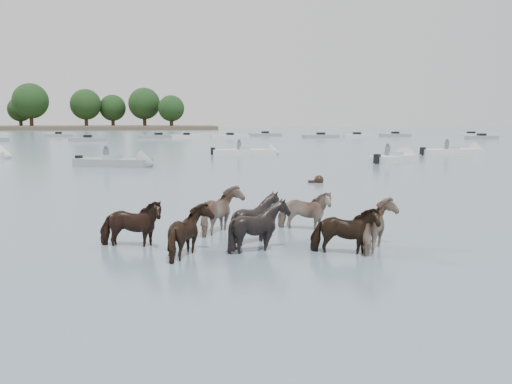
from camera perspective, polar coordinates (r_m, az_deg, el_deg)
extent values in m
plane|color=slate|center=(12.17, -10.86, -6.47)|extent=(400.00, 400.00, 0.00)
imported|color=black|center=(13.08, -12.61, -3.53)|extent=(1.63, 0.95, 1.29)
imported|color=#9C7A69|center=(14.38, -3.31, -2.23)|extent=(1.25, 1.43, 1.36)
imported|color=black|center=(13.27, 0.04, -3.02)|extent=(1.37, 1.25, 1.37)
imported|color=gray|center=(14.82, 4.92, -2.20)|extent=(1.60, 1.12, 1.24)
imported|color=black|center=(11.97, -6.52, -4.44)|extent=(1.16, 1.33, 1.28)
imported|color=black|center=(12.39, 0.38, -3.84)|extent=(1.53, 1.46, 1.34)
imported|color=black|center=(12.24, 8.99, -4.28)|extent=(1.61, 1.06, 1.25)
imported|color=#9D826A|center=(12.78, 12.67, -3.72)|extent=(1.21, 1.38, 1.32)
sphere|color=black|center=(25.86, 6.41, 1.23)|extent=(0.44, 0.44, 0.44)
cube|color=black|center=(25.81, 5.87, 1.00)|extent=(0.50, 0.22, 0.18)
cube|color=gray|center=(35.58, -14.32, 2.86)|extent=(4.87, 3.06, 0.55)
cone|color=gray|center=(34.61, -10.91, 2.84)|extent=(1.39, 1.81, 1.60)
cube|color=#99ADB7|center=(35.55, -14.34, 3.42)|extent=(1.13, 1.32, 0.35)
cube|color=black|center=(36.65, -17.55, 3.11)|extent=(0.45, 0.45, 0.60)
cylinder|color=#595966|center=(35.59, -14.99, 3.73)|extent=(0.36, 0.36, 0.70)
sphere|color=#595966|center=(35.57, -15.02, 4.45)|extent=(0.24, 0.24, 0.24)
cube|color=silver|center=(45.02, -1.22, 4.00)|extent=(5.01, 1.65, 0.55)
cone|color=silver|center=(45.38, 1.93, 4.03)|extent=(0.91, 1.61, 1.60)
cube|color=#99ADB7|center=(45.00, -1.22, 4.45)|extent=(0.81, 1.13, 0.35)
cube|color=black|center=(44.79, -4.41, 4.16)|extent=(0.35, 0.35, 0.60)
cylinder|color=#595966|center=(44.95, -1.73, 4.70)|extent=(0.36, 0.36, 0.70)
sphere|color=#595966|center=(44.93, -1.73, 5.27)|extent=(0.24, 0.24, 0.24)
cube|color=silver|center=(38.81, 13.76, 3.24)|extent=(4.19, 3.86, 0.55)
cone|color=silver|center=(40.62, 15.18, 3.37)|extent=(1.71, 1.81, 1.60)
cube|color=#99ADB7|center=(38.79, 13.78, 3.76)|extent=(1.33, 1.37, 0.35)
cube|color=black|center=(37.02, 12.21, 3.33)|extent=(0.49, 0.49, 0.60)
cylinder|color=#595966|center=(38.64, 13.23, 4.06)|extent=(0.36, 0.36, 0.70)
sphere|color=#595966|center=(38.61, 13.25, 4.72)|extent=(0.24, 0.24, 0.24)
cube|color=silver|center=(48.40, 19.22, 3.83)|extent=(5.48, 2.38, 0.55)
cone|color=silver|center=(49.98, 21.71, 3.82)|extent=(1.13, 1.72, 1.60)
cube|color=#99ADB7|center=(48.38, 19.24, 4.25)|extent=(0.96, 1.23, 0.35)
cube|color=black|center=(46.92, 16.58, 4.02)|extent=(0.40, 0.40, 0.60)
cylinder|color=#595966|center=(48.20, 18.83, 4.49)|extent=(0.36, 0.36, 0.70)
sphere|color=#595966|center=(48.18, 18.85, 5.02)|extent=(0.24, 0.24, 0.24)
cone|color=silver|center=(45.38, -24.03, 3.39)|extent=(1.12, 1.71, 1.60)
cube|color=gray|center=(95.51, -19.42, 5.41)|extent=(4.41, 2.08, 0.60)
cube|color=black|center=(95.50, -19.43, 5.64)|extent=(1.13, 1.13, 0.50)
cube|color=gray|center=(76.09, -16.75, 5.11)|extent=(4.87, 2.87, 0.60)
cube|color=black|center=(76.08, -16.76, 5.40)|extent=(1.26, 1.26, 0.50)
cube|color=gray|center=(85.99, -9.88, 5.55)|extent=(5.95, 3.62, 0.60)
cube|color=black|center=(85.98, -9.89, 5.80)|extent=(1.31, 1.31, 0.50)
cube|color=silver|center=(85.29, -7.06, 5.58)|extent=(4.40, 1.51, 0.60)
cube|color=black|center=(85.28, -7.07, 5.84)|extent=(1.00, 1.00, 0.50)
cube|color=silver|center=(84.26, -2.66, 5.61)|extent=(5.98, 2.33, 0.60)
cube|color=black|center=(84.25, -2.67, 5.87)|extent=(1.13, 1.13, 0.50)
cube|color=gray|center=(94.40, 0.94, 5.81)|extent=(5.69, 2.94, 0.60)
cube|color=black|center=(94.39, 0.94, 6.04)|extent=(1.23, 1.23, 0.50)
cube|color=gray|center=(86.70, 6.60, 5.62)|extent=(6.06, 3.22, 0.60)
cube|color=black|center=(86.69, 6.61, 5.87)|extent=(1.26, 1.26, 0.50)
cube|color=silver|center=(89.30, 10.21, 5.60)|extent=(4.71, 2.10, 0.60)
cube|color=black|center=(89.29, 10.21, 5.85)|extent=(1.13, 1.13, 0.50)
cube|color=gray|center=(94.85, 13.96, 5.60)|extent=(5.23, 2.00, 0.60)
cube|color=black|center=(94.84, 13.97, 5.83)|extent=(1.10, 1.10, 0.50)
cube|color=gray|center=(86.88, 21.93, 5.14)|extent=(4.55, 1.87, 0.60)
cube|color=black|center=(86.87, 21.95, 5.39)|extent=(1.08, 1.08, 0.50)
cube|color=silver|center=(99.63, 21.01, 5.41)|extent=(5.14, 3.45, 0.60)
cube|color=black|center=(99.62, 21.02, 5.63)|extent=(1.33, 1.33, 0.50)
cylinder|color=#382619|center=(173.55, -22.78, 6.42)|extent=(1.00, 1.00, 3.13)
sphere|color=black|center=(173.56, -22.85, 7.77)|extent=(6.95, 6.95, 6.95)
cylinder|color=#382619|center=(163.68, -21.85, 6.64)|extent=(1.00, 1.00, 4.26)
sphere|color=black|center=(163.75, -21.94, 8.58)|extent=(9.46, 9.46, 9.46)
cylinder|color=#382619|center=(164.16, -16.86, 6.78)|extent=(1.00, 1.00, 3.82)
sphere|color=black|center=(164.20, -16.93, 8.52)|extent=(8.49, 8.49, 8.49)
cylinder|color=#382619|center=(165.71, -14.32, 6.79)|extent=(1.00, 1.00, 3.34)
sphere|color=black|center=(165.73, -14.37, 8.29)|extent=(7.42, 7.42, 7.42)
cylinder|color=#382619|center=(161.56, -11.24, 6.97)|extent=(1.00, 1.00, 3.97)
sphere|color=black|center=(161.61, -11.29, 8.81)|extent=(8.82, 8.82, 8.82)
cylinder|color=#382619|center=(155.58, -8.58, 6.88)|extent=(1.00, 1.00, 3.19)
sphere|color=black|center=(155.60, -8.61, 8.41)|extent=(7.08, 7.08, 7.08)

